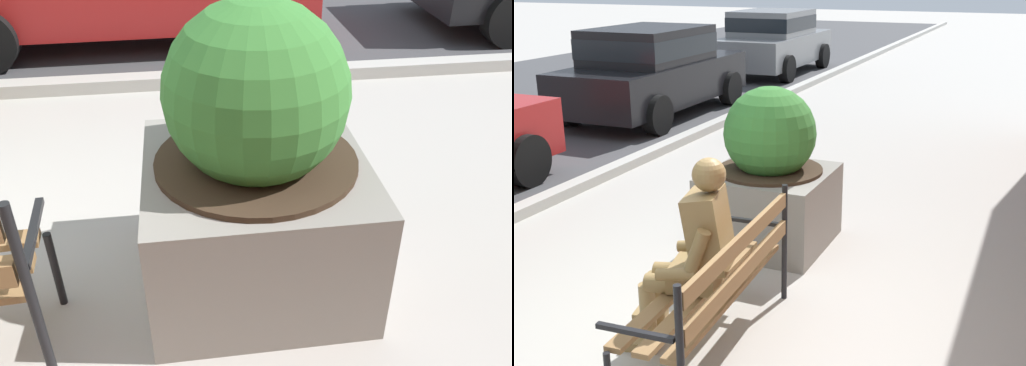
% 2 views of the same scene
% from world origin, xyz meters
% --- Properties ---
extents(ground_plane, '(80.00, 80.00, 0.00)m').
position_xyz_m(ground_plane, '(0.00, 0.00, 0.00)').
color(ground_plane, '#ADA8A0').
extents(park_bench, '(1.83, 0.64, 0.95)m').
position_xyz_m(park_bench, '(-0.06, -0.25, 0.54)').
color(park_bench, olive).
rests_on(park_bench, ground).
extents(bronze_statue_seated, '(0.60, 0.86, 1.37)m').
position_xyz_m(bronze_statue_seated, '(-0.07, -0.04, 0.67)').
color(bronze_statue_seated, olive).
rests_on(bronze_statue_seated, ground).
extents(concrete_planter, '(1.09, 1.09, 1.51)m').
position_xyz_m(concrete_planter, '(1.82, 0.18, 0.66)').
color(concrete_planter, gray).
rests_on(concrete_planter, ground).
extents(parked_car_black, '(4.12, 1.97, 1.56)m').
position_xyz_m(parked_car_black, '(6.38, 4.38, 0.84)').
color(parked_car_black, black).
rests_on(parked_car_black, ground).
extents(parked_car_grey, '(4.12, 1.97, 1.56)m').
position_xyz_m(parked_car_grey, '(11.93, 4.38, 0.84)').
color(parked_car_grey, slate).
rests_on(parked_car_grey, ground).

